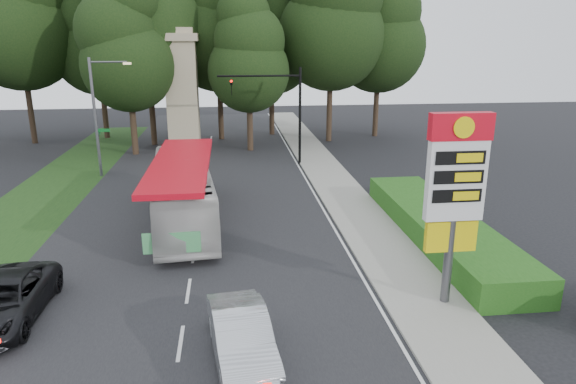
{
  "coord_description": "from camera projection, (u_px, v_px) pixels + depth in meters",
  "views": [
    {
      "loc": [
        1.72,
        -13.76,
        9.09
      ],
      "look_at": [
        4.39,
        9.27,
        2.2
      ],
      "focal_mm": 32.0,
      "sensor_mm": 36.0,
      "label": 1
    }
  ],
  "objects": [
    {
      "name": "tree_center_left",
      "position": [
        144.0,
        3.0,
        42.94
      ],
      "size": [
        10.08,
        10.08,
        19.8
      ],
      "color": "#2D2116",
      "rests_on": "ground"
    },
    {
      "name": "grass_verge_left",
      "position": [
        48.0,
        193.0,
        31.58
      ],
      "size": [
        5.0,
        50.0,
        0.02
      ],
      "primitive_type": "cube",
      "color": "#193814",
      "rests_on": "ground"
    },
    {
      "name": "suv_charcoal",
      "position": [
        4.0,
        300.0,
        17.17
      ],
      "size": [
        2.47,
        5.28,
        1.46
      ],
      "primitive_type": "imported",
      "rotation": [
        0.0,
        0.0,
        -0.01
      ],
      "color": "black",
      "rests_on": "ground"
    },
    {
      "name": "hedge",
      "position": [
        440.0,
        227.0,
        24.22
      ],
      "size": [
        3.0,
        14.0,
        1.2
      ],
      "primitive_type": "cube",
      "color": "#1E4F15",
      "rests_on": "ground"
    },
    {
      "name": "tree_far_east",
      "position": [
        380.0,
        26.0,
        47.65
      ],
      "size": [
        8.68,
        8.68,
        17.05
      ],
      "color": "#2D2116",
      "rests_on": "ground"
    },
    {
      "name": "tree_monument_left",
      "position": [
        127.0,
        45.0,
        39.98
      ],
      "size": [
        7.28,
        7.28,
        14.3
      ],
      "color": "#2D2116",
      "rests_on": "ground"
    },
    {
      "name": "traffic_signal_mast",
      "position": [
        282.0,
        103.0,
        37.65
      ],
      "size": [
        6.1,
        0.35,
        7.2
      ],
      "color": "black",
      "rests_on": "ground"
    },
    {
      "name": "sidewalk_right",
      "position": [
        357.0,
        213.0,
        27.85
      ],
      "size": [
        3.0,
        80.0,
        0.12
      ],
      "primitive_type": "cube",
      "color": "gray",
      "rests_on": "ground"
    },
    {
      "name": "monument",
      "position": [
        182.0,
        90.0,
        42.39
      ],
      "size": [
        3.0,
        3.0,
        10.05
      ],
      "color": "tan",
      "rests_on": "ground"
    },
    {
      "name": "gas_station_pylon",
      "position": [
        456.0,
        184.0,
        17.15
      ],
      "size": [
        2.1,
        0.45,
        6.85
      ],
      "color": "#59595E",
      "rests_on": "ground"
    },
    {
      "name": "road_surface",
      "position": [
        199.0,
        220.0,
        26.92
      ],
      "size": [
        14.0,
        80.0,
        0.02
      ],
      "primitive_type": "cube",
      "color": "black",
      "rests_on": "ground"
    },
    {
      "name": "transit_bus",
      "position": [
        183.0,
        192.0,
        26.17
      ],
      "size": [
        3.96,
        11.97,
        3.27
      ],
      "primitive_type": "imported",
      "rotation": [
        0.0,
        0.0,
        0.1
      ],
      "color": "beige",
      "rests_on": "ground"
    },
    {
      "name": "tree_west_mid",
      "position": [
        16.0,
        8.0,
        43.73
      ],
      "size": [
        9.8,
        9.8,
        19.25
      ],
      "color": "#2D2116",
      "rests_on": "ground"
    },
    {
      "name": "tree_west_near",
      "position": [
        96.0,
        29.0,
        46.77
      ],
      "size": [
        8.4,
        8.4,
        16.5
      ],
      "color": "#2D2116",
      "rests_on": "ground"
    },
    {
      "name": "ground",
      "position": [
        179.0,
        353.0,
        15.5
      ],
      "size": [
        120.0,
        120.0,
        0.0
      ],
      "primitive_type": "plane",
      "color": "black",
      "rests_on": "ground"
    },
    {
      "name": "tree_monument_right",
      "position": [
        248.0,
        54.0,
        41.7
      ],
      "size": [
        6.72,
        6.72,
        13.2
      ],
      "color": "#2D2116",
      "rests_on": "ground"
    },
    {
      "name": "tree_center_right",
      "position": [
        217.0,
        17.0,
        45.8
      ],
      "size": [
        9.24,
        9.24,
        18.15
      ],
      "color": "#2D2116",
      "rests_on": "ground"
    },
    {
      "name": "sedan_silver",
      "position": [
        242.0,
        337.0,
        14.95
      ],
      "size": [
        2.2,
        4.8,
        1.53
      ],
      "primitive_type": "imported",
      "rotation": [
        0.0,
        0.0,
        0.13
      ],
      "color": "#B4B7BC",
      "rests_on": "ground"
    },
    {
      "name": "tree_east_near",
      "position": [
        271.0,
        33.0,
        48.64
      ],
      "size": [
        8.12,
        8.12,
        15.95
      ],
      "color": "#2D2116",
      "rests_on": "ground"
    },
    {
      "name": "streetlight_signs",
      "position": [
        98.0,
        112.0,
        34.42
      ],
      "size": [
        2.75,
        0.98,
        8.0
      ],
      "color": "#59595E",
      "rests_on": "ground"
    },
    {
      "name": "tree_east_mid",
      "position": [
        332.0,
        13.0,
        44.91
      ],
      "size": [
        9.52,
        9.52,
        18.7
      ],
      "color": "#2D2116",
      "rests_on": "ground"
    }
  ]
}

